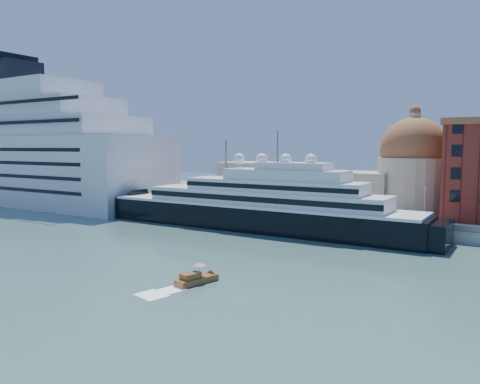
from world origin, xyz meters
The scene contains 9 objects.
ground centered at (0.00, 0.00, 0.00)m, with size 400.00×400.00×0.00m, color #375F5F.
quay centered at (0.00, 34.00, 1.25)m, with size 180.00×10.00×2.50m, color gray.
land centered at (0.00, 75.00, 1.00)m, with size 260.00×72.00×2.00m, color slate.
quay_fence centered at (0.00, 29.50, 3.10)m, with size 180.00×0.10×1.20m, color slate.
superyacht centered at (-8.05, 23.00, 4.50)m, with size 87.30×12.10×26.09m.
service_barge centered at (-55.77, 21.39, 0.82)m, with size 13.22×6.21×2.86m.
water_taxi centered at (9.13, -18.75, 0.72)m, with size 3.58×6.67×3.02m.
church centered at (6.39, 57.72, 10.91)m, with size 66.00×18.00×25.50m.
lamp_posts centered at (-12.67, 32.27, 9.84)m, with size 120.80×2.40×18.00m.
Camera 1 is at (47.61, -69.33, 18.99)m, focal length 35.00 mm.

